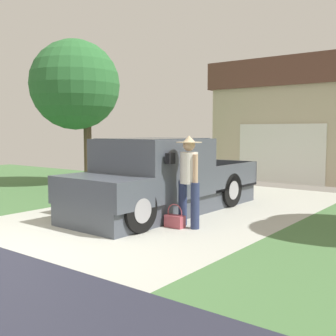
% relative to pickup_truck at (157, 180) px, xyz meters
% --- Properties ---
extents(pickup_truck, '(2.02, 5.06, 1.64)m').
position_rel_pickup_truck_xyz_m(pickup_truck, '(0.00, 0.00, 0.00)').
color(pickup_truck, '#454B56').
rests_on(pickup_truck, ground).
extents(person_with_hat, '(0.52, 0.48, 1.71)m').
position_rel_pickup_truck_xyz_m(person_with_hat, '(1.26, -0.62, 0.22)').
color(person_with_hat, navy).
rests_on(person_with_hat, ground).
extents(handbag, '(0.37, 0.19, 0.45)m').
position_rel_pickup_truck_xyz_m(handbag, '(1.07, -0.81, -0.61)').
color(handbag, '#B24C56').
rests_on(handbag, ground).
extents(front_yard_tree, '(2.92, 2.92, 4.75)m').
position_rel_pickup_truck_xyz_m(front_yard_tree, '(-5.15, 2.19, 2.59)').
color(front_yard_tree, brown).
rests_on(front_yard_tree, ground).
extents(wheeled_trash_bin, '(0.60, 0.72, 1.07)m').
position_rel_pickup_truck_xyz_m(wheeled_trash_bin, '(-3.45, 3.90, -0.16)').
color(wheeled_trash_bin, '#286B38').
rests_on(wheeled_trash_bin, ground).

